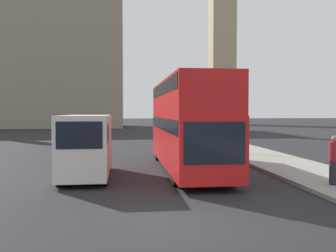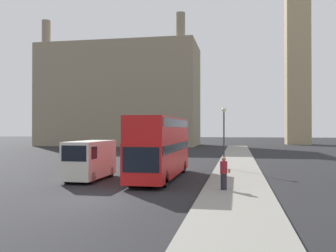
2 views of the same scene
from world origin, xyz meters
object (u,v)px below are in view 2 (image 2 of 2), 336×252
at_px(clock_tower, 297,16).
at_px(red_double_decker_bus, 161,145).
at_px(white_van, 90,159).
at_px(street_lamp, 224,128).
at_px(pedestrian, 224,173).

xyz_separation_m(clock_tower, red_double_decker_bus, (-19.00, -64.80, -27.49)).
xyz_separation_m(clock_tower, white_van, (-23.60, -66.44, -28.46)).
bearing_deg(street_lamp, clock_tower, 75.84).
distance_m(red_double_decker_bus, pedestrian, 6.92).
bearing_deg(pedestrian, clock_tower, 78.34).
height_order(pedestrian, street_lamp, street_lamp).
height_order(white_van, street_lamp, street_lamp).
relative_size(clock_tower, pedestrian, 32.38).
xyz_separation_m(pedestrian, street_lamp, (-0.39, 11.14, 2.54)).
bearing_deg(red_double_decker_bus, white_van, -160.36).
bearing_deg(street_lamp, pedestrian, -87.97).
xyz_separation_m(clock_tower, street_lamp, (-14.80, -58.65, -26.30)).
xyz_separation_m(clock_tower, pedestrian, (-14.40, -69.79, -28.84)).
relative_size(clock_tower, white_van, 10.99).
bearing_deg(white_van, pedestrian, -19.99).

